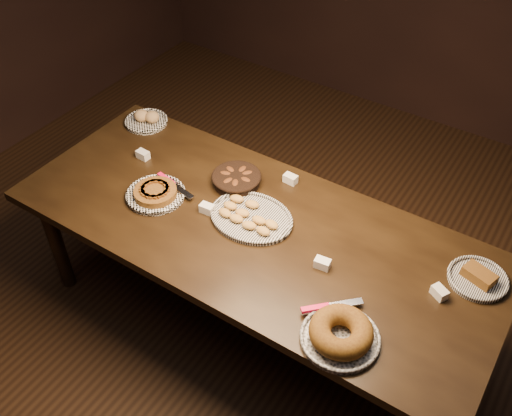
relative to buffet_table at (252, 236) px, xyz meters
The scene contains 9 objects.
ground 0.68m from the buffet_table, ahead, with size 5.00×5.00×0.00m, color black.
buffet_table is the anchor object (origin of this frame).
apple_tart_plate 0.54m from the buffet_table, behind, with size 0.33×0.30×0.06m.
madeleine_platter 0.10m from the buffet_table, 138.22° to the left, with size 0.42×0.34×0.05m.
bundt_cake_plate 0.75m from the buffet_table, 28.51° to the right, with size 0.36×0.38×0.10m.
croissant_basket 0.34m from the buffet_table, 138.27° to the left, with size 0.26×0.26×0.06m.
bread_roll_plate 1.08m from the buffet_table, 159.14° to the left, with size 0.25×0.25×0.08m.
loaf_plate 1.05m from the buffet_table, 13.86° to the left, with size 0.26×0.26×0.06m.
tent_cards 0.15m from the buffet_table, 61.48° to the left, with size 1.77×0.48×0.04m.
Camera 1 is at (1.09, -1.63, 2.67)m, focal length 40.00 mm.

